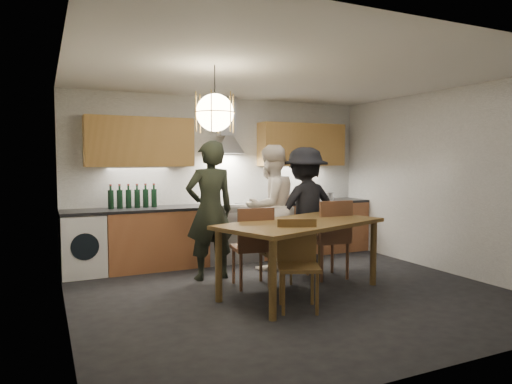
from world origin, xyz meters
name	(u,v)px	position (x,y,z in m)	size (l,w,h in m)	color
ground	(291,292)	(0.00, 0.00, 0.00)	(5.00, 5.00, 0.00)	black
room_shell	(292,151)	(0.00, 0.00, 1.71)	(5.02, 4.52, 2.61)	white
counter_run	(232,232)	(0.02, 1.95, 0.45)	(5.00, 0.62, 0.90)	#BA7347
range_stove	(231,233)	(0.00, 1.94, 0.44)	(0.90, 0.60, 0.92)	silver
wall_fixtures	(228,143)	(0.00, 2.07, 1.87)	(4.30, 0.54, 1.10)	tan
pendant_lamp	(215,113)	(-1.00, -0.10, 2.10)	(0.43, 0.43, 0.70)	black
dining_table	(301,230)	(0.10, -0.06, 0.76)	(2.27, 1.64, 0.86)	brown
chair_back_left	(253,242)	(-0.33, 0.37, 0.58)	(0.52, 0.52, 1.01)	brown
chair_back_mid	(278,248)	(0.02, 0.38, 0.47)	(0.40, 0.40, 0.83)	brown
chair_back_right	(331,234)	(0.79, 0.32, 0.61)	(0.51, 0.51, 1.06)	brown
chair_front	(298,258)	(-0.21, -0.51, 0.55)	(0.57, 0.57, 0.95)	brown
person_left	(210,210)	(-0.67, 1.02, 0.93)	(0.68, 0.44, 1.85)	black
person_mid	(271,207)	(0.33, 1.21, 0.91)	(0.88, 0.69, 1.82)	white
person_right	(305,208)	(0.83, 1.06, 0.89)	(1.15, 0.66, 1.79)	black
mixing_bowl	(299,200)	(1.21, 1.89, 0.93)	(0.27, 0.27, 0.07)	silver
stock_pot	(329,196)	(1.86, 1.96, 0.96)	(0.18, 0.18, 0.12)	silver
wine_bottles	(133,196)	(-1.50, 2.03, 1.07)	(0.70, 0.08, 0.35)	black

